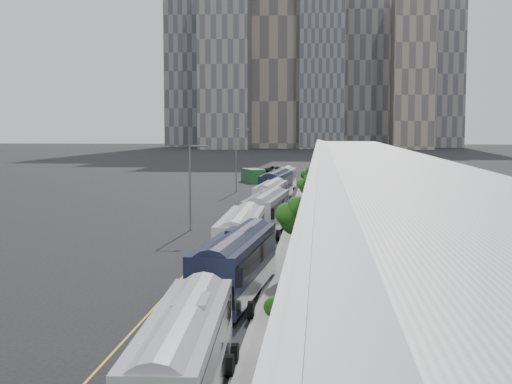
# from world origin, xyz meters

# --- Properties ---
(sidewalk) EXTENTS (10.00, 170.00, 0.12)m
(sidewalk) POSITION_xyz_m (9.00, 55.00, 0.06)
(sidewalk) COLOR gray
(sidewalk) RESTS_ON ground
(lane_line) EXTENTS (0.12, 160.00, 0.02)m
(lane_line) POSITION_xyz_m (-1.50, 55.00, 0.01)
(lane_line) COLOR gold
(lane_line) RESTS_ON ground
(depot) EXTENTS (12.45, 160.40, 7.20)m
(depot) POSITION_xyz_m (12.99, 55.00, 3.51)
(depot) COLOR gray
(depot) RESTS_ON ground
(skyline) EXTENTS (145.00, 64.00, 120.00)m
(skyline) POSITION_xyz_m (-2.90, 324.16, 50.85)
(skyline) COLOR slate
(skyline) RESTS_ON ground
(bus_0) EXTENTS (3.04, 12.22, 3.54)m
(bus_0) POSITION_xyz_m (2.76, 5.42, 1.49)
(bus_0) COLOR #A9ABB4
(bus_0) RESTS_ON ground
(bus_1) EXTENTS (3.75, 13.17, 3.80)m
(bus_1) POSITION_xyz_m (2.66, 21.61, 1.60)
(bus_1) COLOR #171D34
(bus_1) RESTS_ON ground
(bus_2) EXTENTS (2.86, 12.83, 3.74)m
(bus_2) POSITION_xyz_m (1.78, 32.31, 1.58)
(bus_2) COLOR silver
(bus_2) RESTS_ON ground
(bus_3) EXTENTS (3.61, 13.20, 3.81)m
(bus_3) POSITION_xyz_m (2.53, 47.04, 1.61)
(bus_3) COLOR gray
(bus_3) RESTS_ON ground
(bus_4) EXTENTS (3.32, 12.46, 3.60)m
(bus_4) POSITION_xyz_m (1.85, 62.53, 1.52)
(bus_4) COLOR #B6B8C1
(bus_4) RESTS_ON ground
(bus_5) EXTENTS (3.86, 13.87, 4.00)m
(bus_5) POSITION_xyz_m (1.63, 76.27, 1.69)
(bus_5) COLOR black
(bus_5) RESTS_ON ground
(bus_6) EXTENTS (3.18, 12.29, 3.56)m
(bus_6) POSITION_xyz_m (1.98, 90.94, 1.50)
(bus_6) COLOR silver
(bus_6) RESTS_ON ground
(tree_0) EXTENTS (1.10, 1.10, 3.37)m
(tree_0) POSITION_xyz_m (6.25, 8.19, 2.73)
(tree_0) COLOR black
(tree_0) RESTS_ON ground
(tree_1) EXTENTS (2.07, 2.07, 4.98)m
(tree_1) POSITION_xyz_m (5.77, 28.78, 3.92)
(tree_1) COLOR black
(tree_1) RESTS_ON ground
(tree_2) EXTENTS (1.58, 1.58, 4.35)m
(tree_2) POSITION_xyz_m (6.01, 57.92, 3.51)
(tree_2) COLOR black
(tree_2) RESTS_ON ground
(tree_3) EXTENTS (1.82, 1.82, 3.98)m
(tree_3) POSITION_xyz_m (5.89, 81.29, 3.05)
(tree_3) COLOR black
(tree_3) RESTS_ON ground
(street_lamp_near) EXTENTS (2.04, 0.22, 8.11)m
(street_lamp_near) POSITION_xyz_m (-4.66, 47.96, 4.73)
(street_lamp_near) COLOR #59595E
(street_lamp_near) RESTS_ON ground
(street_lamp_far) EXTENTS (2.04, 0.22, 9.66)m
(street_lamp_far) POSITION_xyz_m (-5.02, 87.95, 5.53)
(street_lamp_far) COLOR #59595E
(street_lamp_far) RESTS_ON ground
(shipping_container) EXTENTS (4.92, 6.78, 2.37)m
(shipping_container) POSITION_xyz_m (-4.48, 107.95, 1.19)
(shipping_container) COLOR #16481F
(shipping_container) RESTS_ON ground
(suv) EXTENTS (4.20, 5.77, 1.46)m
(suv) POSITION_xyz_m (-2.90, 134.43, 0.73)
(suv) COLOR black
(suv) RESTS_ON ground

